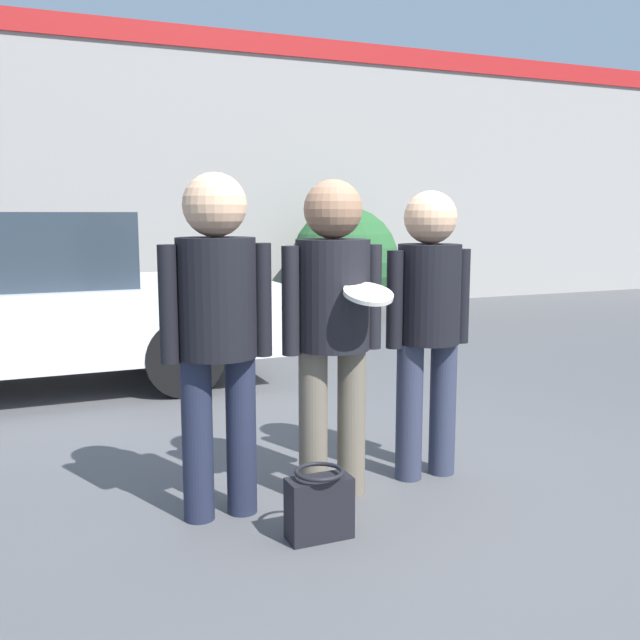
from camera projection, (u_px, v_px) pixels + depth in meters
ground_plane at (382, 494)px, 3.81m from camera, size 56.00×56.00×0.00m
storefront_building at (142, 171)px, 10.23m from camera, size 24.00×0.22×4.14m
person_left at (217, 315)px, 3.40m from camera, size 0.55×0.38×1.68m
person_middle_with_frisbee at (333, 311)px, 3.65m from camera, size 0.55×0.57×1.66m
person_right at (428, 311)px, 3.95m from camera, size 0.52×0.35×1.61m
shrub at (345, 260)px, 10.60m from camera, size 1.59×1.59×1.59m
handbag at (319, 505)px, 3.28m from camera, size 0.30×0.23×0.33m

